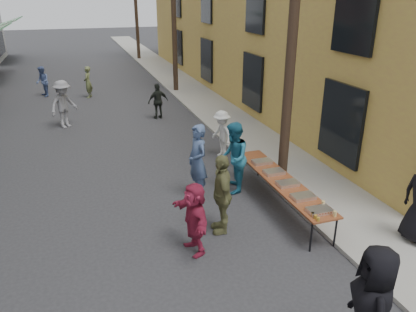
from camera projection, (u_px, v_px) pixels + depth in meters
ground at (151, 282)px, 7.50m from camera, size 120.00×120.00×0.00m
sidewalk at (188, 90)px, 22.14m from camera, size 2.20×60.00×0.10m
utility_pole_near at (294, 14)px, 9.71m from camera, size 0.26×0.26×9.00m
utility_pole_mid at (173, 3)px, 20.26m from camera, size 0.26×0.26×9.00m
serving_table at (281, 181)px, 9.87m from camera, size 0.70×4.00×0.75m
catering_tray_sausage at (319, 210)px, 8.39m from camera, size 0.50×0.33×0.08m
catering_tray_foil_b at (303, 197)px, 8.96m from camera, size 0.50×0.33×0.08m
catering_tray_buns at (288, 183)px, 9.58m from camera, size 0.50×0.33×0.08m
catering_tray_foil_d at (274, 172)px, 10.20m from camera, size 0.50×0.33×0.08m
catering_tray_buns_end at (262, 162)px, 10.81m from camera, size 0.50×0.33×0.08m
condiment_jar_a at (318, 219)px, 8.06m from camera, size 0.07×0.07×0.08m
condiment_jar_b at (315, 217)px, 8.15m from camera, size 0.07×0.07×0.08m
condiment_jar_c at (313, 214)px, 8.24m from camera, size 0.07×0.07×0.08m
cup_stack at (335, 214)px, 8.22m from camera, size 0.08×0.08×0.12m
guest_front_a at (371, 310)px, 5.50m from camera, size 0.93×1.12×1.96m
guest_front_b at (198, 161)px, 10.34m from camera, size 0.58×0.78×1.95m
guest_front_c at (233, 158)px, 10.61m from camera, size 1.02×1.13×1.91m
guest_front_d at (222, 134)px, 12.98m from camera, size 0.75×1.08×1.54m
guest_front_e at (222, 194)px, 8.81m from camera, size 0.64×1.14×1.83m
guest_queue_back at (194, 218)px, 8.15m from camera, size 0.63×1.47×1.54m
passerby_left at (64, 104)px, 15.80m from camera, size 1.37×1.31×1.87m
passerby_mid at (158, 101)px, 16.98m from camera, size 0.93×0.52×1.49m
passerby_right at (88, 82)px, 20.42m from camera, size 0.52×0.65×1.57m
passerby_far at (43, 82)px, 20.64m from camera, size 0.75×0.86×1.53m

